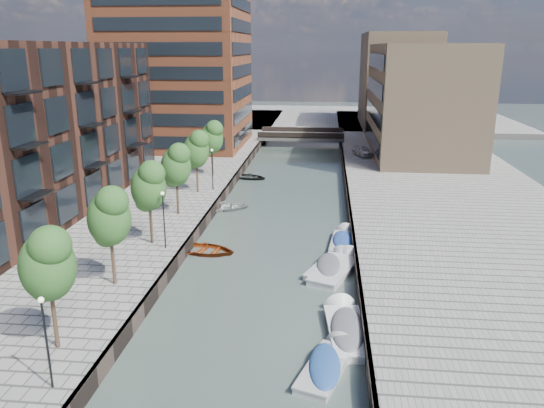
% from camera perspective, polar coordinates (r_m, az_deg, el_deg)
% --- Properties ---
extents(water, '(300.00, 300.00, 0.00)m').
position_cam_1_polar(water, '(52.15, 1.43, 0.27)').
color(water, '#38473F').
rests_on(water, ground).
extents(quay_right, '(20.00, 140.00, 1.00)m').
position_cam_1_polar(quay_right, '(53.28, 18.86, 0.28)').
color(quay_right, gray).
rests_on(quay_right, ground).
extents(quay_wall_left, '(0.25, 140.00, 1.00)m').
position_cam_1_polar(quay_wall_left, '(52.81, -5.17, 0.98)').
color(quay_wall_left, '#332823').
rests_on(quay_wall_left, ground).
extents(quay_wall_right, '(0.25, 140.00, 1.00)m').
position_cam_1_polar(quay_wall_right, '(51.92, 8.17, 0.60)').
color(quay_wall_right, '#332823').
rests_on(quay_wall_right, ground).
extents(far_closure, '(80.00, 40.00, 1.00)m').
position_cam_1_polar(far_closure, '(110.89, 3.90, 9.17)').
color(far_closure, gray).
rests_on(far_closure, ground).
extents(apartment_block, '(8.00, 38.00, 14.00)m').
position_cam_1_polar(apartment_block, '(46.96, -24.88, 6.94)').
color(apartment_block, black).
rests_on(apartment_block, quay_left).
extents(tower, '(18.00, 18.00, 30.00)m').
position_cam_1_polar(tower, '(77.78, -10.12, 17.31)').
color(tower, '#994B2C').
rests_on(tower, quay_left).
extents(tan_block_near, '(12.00, 25.00, 14.00)m').
position_cam_1_polar(tan_block_near, '(73.25, 15.70, 10.75)').
color(tan_block_near, '#A08262').
rests_on(tan_block_near, quay_right).
extents(tan_block_far, '(12.00, 20.00, 16.00)m').
position_cam_1_polar(tan_block_far, '(98.84, 13.28, 12.84)').
color(tan_block_far, '#A08262').
rests_on(tan_block_far, quay_right).
extents(bridge, '(13.00, 6.00, 1.30)m').
position_cam_1_polar(bridge, '(83.07, 3.19, 7.34)').
color(bridge, gray).
rests_on(bridge, ground).
extents(tree_1, '(2.50, 2.50, 5.95)m').
position_cam_1_polar(tree_1, '(25.99, -23.03, -5.75)').
color(tree_1, '#382619').
rests_on(tree_1, quay_left).
extents(tree_2, '(2.50, 2.50, 5.95)m').
position_cam_1_polar(tree_2, '(31.90, -17.14, -1.13)').
color(tree_2, '#382619').
rests_on(tree_2, quay_left).
extents(tree_3, '(2.50, 2.50, 5.95)m').
position_cam_1_polar(tree_3, '(38.18, -13.16, 2.02)').
color(tree_3, '#382619').
rests_on(tree_3, quay_left).
extents(tree_4, '(2.50, 2.50, 5.95)m').
position_cam_1_polar(tree_4, '(44.67, -10.30, 4.27)').
color(tree_4, '#382619').
rests_on(tree_4, quay_left).
extents(tree_5, '(2.50, 2.50, 5.95)m').
position_cam_1_polar(tree_5, '(51.30, -8.17, 5.93)').
color(tree_5, '#382619').
rests_on(tree_5, quay_left).
extents(tree_6, '(2.50, 2.50, 5.95)m').
position_cam_1_polar(tree_6, '(58.01, -6.52, 7.21)').
color(tree_6, '#382619').
rests_on(tree_6, quay_left).
extents(lamp_0, '(0.24, 0.24, 4.12)m').
position_cam_1_polar(lamp_0, '(23.77, -23.19, -12.66)').
color(lamp_0, black).
rests_on(lamp_0, quay_left).
extents(lamp_1, '(0.24, 0.24, 4.12)m').
position_cam_1_polar(lamp_1, '(37.35, -11.58, -1.06)').
color(lamp_1, black).
rests_on(lamp_1, quay_left).
extents(lamp_2, '(0.24, 0.24, 4.12)m').
position_cam_1_polar(lamp_2, '(52.31, -6.45, 4.19)').
color(lamp_2, black).
rests_on(lamp_2, quay_left).
extents(sloop_2, '(5.04, 4.02, 0.93)m').
position_cam_1_polar(sloop_2, '(39.60, -7.12, -5.22)').
color(sloop_2, maroon).
rests_on(sloop_2, ground).
extents(sloop_3, '(5.14, 4.23, 0.93)m').
position_cam_1_polar(sloop_3, '(49.72, -5.08, -0.61)').
color(sloop_3, silver).
rests_on(sloop_3, ground).
extents(sloop_4, '(4.87, 4.15, 0.85)m').
position_cam_1_polar(sloop_4, '(61.41, -2.44, 2.76)').
color(sloop_4, black).
rests_on(sloop_4, ground).
extents(motorboat_0, '(2.96, 4.95, 1.56)m').
position_cam_1_polar(motorboat_0, '(26.24, 6.00, -16.82)').
color(motorboat_0, '#AEAEAC').
rests_on(motorboat_0, ground).
extents(motorboat_1, '(2.51, 5.80, 1.88)m').
position_cam_1_polar(motorboat_1, '(29.24, 7.95, -13.04)').
color(motorboat_1, white).
rests_on(motorboat_1, ground).
extents(motorboat_2, '(3.87, 5.99, 1.89)m').
position_cam_1_polar(motorboat_2, '(36.57, 7.17, -6.92)').
color(motorboat_2, silver).
rests_on(motorboat_2, ground).
extents(motorboat_3, '(2.27, 5.29, 1.71)m').
position_cam_1_polar(motorboat_3, '(41.39, 7.71, -3.96)').
color(motorboat_3, '#B0B0AE').
rests_on(motorboat_3, ground).
extents(motorboat_4, '(3.49, 5.36, 1.69)m').
position_cam_1_polar(motorboat_4, '(36.77, 6.37, -6.60)').
color(motorboat_4, '#BBBBB9').
rests_on(motorboat_4, ground).
extents(car, '(2.90, 4.19, 1.32)m').
position_cam_1_polar(car, '(70.10, 9.72, 5.65)').
color(car, silver).
rests_on(car, quay_right).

